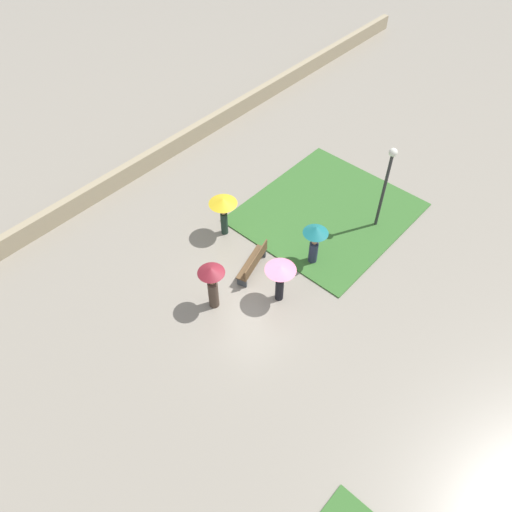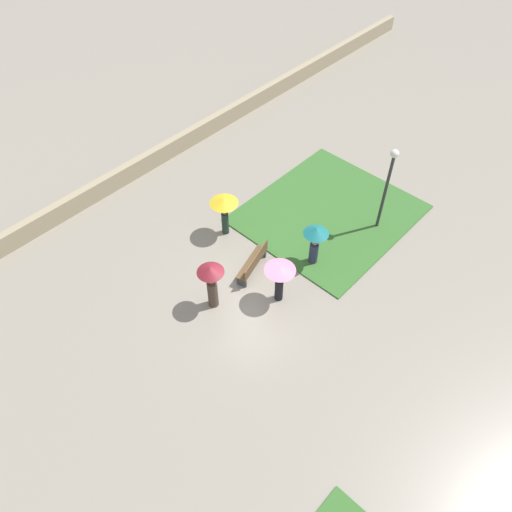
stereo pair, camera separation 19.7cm
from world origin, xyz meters
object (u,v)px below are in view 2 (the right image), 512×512
park_bench (254,262)px  crowd_person_teal (315,238)px  crowd_person_pink (280,275)px  crowd_person_yellow (224,206)px  crowd_person_maroon (211,281)px  lamp_post (388,179)px

park_bench → crowd_person_teal: (-1.87, 1.36, 0.83)m
park_bench → crowd_person_pink: crowd_person_pink is taller
crowd_person_yellow → crowd_person_maroon: crowd_person_maroon is taller
crowd_person_teal → park_bench: bearing=-74.6°
crowd_person_teal → lamp_post: bearing=129.3°
park_bench → lamp_post: (-5.19, 2.07, 2.02)m
park_bench → lamp_post: lamp_post is taller
park_bench → crowd_person_pink: size_ratio=1.09×
crowd_person_teal → crowd_person_pink: bearing=-33.7°
crowd_person_yellow → crowd_person_maroon: bearing=-54.2°
park_bench → crowd_person_pink: bearing=61.4°
crowd_person_maroon → lamp_post: bearing=97.7°
crowd_person_pink → crowd_person_yellow: crowd_person_yellow is taller
lamp_post → crowd_person_maroon: lamp_post is taller
crowd_person_pink → crowd_person_yellow: (-1.07, -3.78, 0.10)m
lamp_post → crowd_person_maroon: 7.67m
crowd_person_maroon → crowd_person_teal: bearing=94.8°
lamp_post → crowd_person_pink: 5.67m
crowd_person_teal → crowd_person_maroon: bearing=-57.1°
crowd_person_maroon → crowd_person_yellow: bearing=151.8°
crowd_person_yellow → crowd_person_teal: (-1.13, 3.59, -0.11)m
lamp_post → crowd_person_teal: bearing=-12.1°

